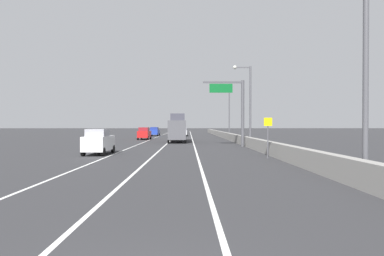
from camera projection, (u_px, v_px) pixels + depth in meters
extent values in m
plane|color=#2D2D30|center=(184.00, 136.00, 67.46)|extent=(320.00, 320.00, 0.00)
cube|color=silver|center=(154.00, 138.00, 58.39)|extent=(0.16, 130.00, 0.00)
cube|color=silver|center=(173.00, 138.00, 58.44)|extent=(0.16, 130.00, 0.00)
cube|color=silver|center=(192.00, 138.00, 58.48)|extent=(0.16, 130.00, 0.00)
cube|color=gray|center=(237.00, 139.00, 43.56)|extent=(0.60, 120.00, 1.10)
cylinder|color=#47474C|center=(243.00, 114.00, 35.64)|extent=(0.36, 0.36, 7.50)
cube|color=#47474C|center=(223.00, 82.00, 35.57)|extent=(4.50, 0.20, 0.20)
cube|color=#0C5923|center=(221.00, 88.00, 35.46)|extent=(2.60, 0.10, 1.00)
cylinder|color=#4C4C51|center=(268.00, 142.00, 23.23)|extent=(0.10, 0.10, 2.40)
cube|color=yellow|center=(268.00, 122.00, 23.17)|extent=(0.60, 0.04, 0.60)
cylinder|color=#4C4C51|center=(366.00, 75.00, 13.68)|extent=(0.24, 0.24, 9.29)
cylinder|color=#4C4C51|center=(250.00, 106.00, 36.54)|extent=(0.24, 0.24, 9.29)
cube|color=#4C4C51|center=(243.00, 67.00, 36.49)|extent=(1.80, 0.12, 0.12)
sphere|color=beige|center=(235.00, 67.00, 36.48)|extent=(0.44, 0.44, 0.44)
cylinder|color=#4C4C51|center=(229.00, 113.00, 59.42)|extent=(0.24, 0.24, 9.29)
cube|color=#4C4C51|center=(224.00, 89.00, 59.36)|extent=(1.80, 0.12, 0.12)
sphere|color=beige|center=(220.00, 89.00, 59.35)|extent=(0.44, 0.44, 0.44)
cube|color=#B7B7BC|center=(183.00, 132.00, 69.26)|extent=(1.97, 4.67, 0.91)
cube|color=gray|center=(183.00, 129.00, 68.79)|extent=(1.69, 2.12, 0.60)
cylinder|color=black|center=(179.00, 134.00, 71.14)|extent=(0.23, 0.68, 0.68)
cylinder|color=black|center=(187.00, 134.00, 71.12)|extent=(0.23, 0.68, 0.68)
cylinder|color=black|center=(179.00, 135.00, 67.41)|extent=(0.23, 0.68, 0.68)
cylinder|color=black|center=(187.00, 135.00, 67.39)|extent=(0.23, 0.68, 0.68)
cube|color=white|center=(99.00, 143.00, 26.38)|extent=(1.78, 4.02, 1.19)
cube|color=#96969E|center=(97.00, 133.00, 25.97)|extent=(1.55, 1.82, 0.60)
cylinder|color=black|center=(95.00, 149.00, 27.94)|extent=(0.23, 0.68, 0.68)
cylinder|color=black|center=(113.00, 149.00, 27.94)|extent=(0.23, 0.68, 0.68)
cylinder|color=black|center=(83.00, 152.00, 24.83)|extent=(0.23, 0.68, 0.68)
cylinder|color=black|center=(103.00, 152.00, 24.83)|extent=(0.23, 0.68, 0.68)
cube|color=red|center=(144.00, 134.00, 53.40)|extent=(1.82, 4.72, 1.10)
cube|color=maroon|center=(144.00, 129.00, 52.92)|extent=(1.58, 2.13, 0.60)
cylinder|color=black|center=(142.00, 137.00, 55.30)|extent=(0.23, 0.68, 0.68)
cylinder|color=black|center=(151.00, 137.00, 55.30)|extent=(0.23, 0.68, 0.68)
cylinder|color=black|center=(138.00, 138.00, 51.50)|extent=(0.23, 0.68, 0.68)
cylinder|color=black|center=(148.00, 138.00, 51.50)|extent=(0.23, 0.68, 0.68)
cube|color=#1E389E|center=(155.00, 132.00, 70.13)|extent=(1.95, 4.60, 1.04)
cube|color=navy|center=(154.00, 128.00, 69.66)|extent=(1.67, 2.09, 0.60)
cylinder|color=black|center=(152.00, 134.00, 71.97)|extent=(0.24, 0.69, 0.68)
cylinder|color=black|center=(159.00, 134.00, 71.95)|extent=(0.24, 0.69, 0.68)
cylinder|color=black|center=(150.00, 135.00, 68.31)|extent=(0.24, 0.69, 0.68)
cylinder|color=black|center=(157.00, 135.00, 68.29)|extent=(0.24, 0.69, 0.68)
cube|color=#4C4C51|center=(177.00, 130.00, 45.50)|extent=(2.55, 9.00, 2.56)
cube|color=#3A3A45|center=(178.00, 117.00, 47.46)|extent=(2.14, 2.01, 1.10)
cylinder|color=black|center=(171.00, 137.00, 49.26)|extent=(0.24, 1.00, 1.00)
cylinder|color=black|center=(185.00, 137.00, 49.33)|extent=(0.24, 1.00, 1.00)
cylinder|color=black|center=(168.00, 140.00, 41.70)|extent=(0.24, 1.00, 1.00)
cylinder|color=black|center=(185.00, 140.00, 41.77)|extent=(0.24, 1.00, 1.00)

